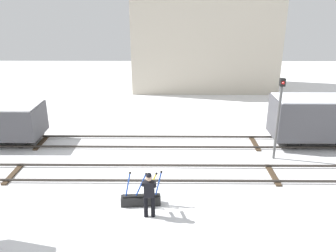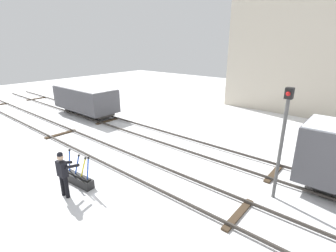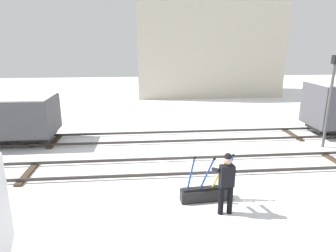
% 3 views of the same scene
% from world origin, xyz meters
% --- Properties ---
extents(ground_plane, '(60.00, 60.00, 0.00)m').
position_xyz_m(ground_plane, '(0.00, 0.00, 0.00)').
color(ground_plane, white).
extents(track_main_line, '(44.00, 1.94, 0.18)m').
position_xyz_m(track_main_line, '(0.00, 0.00, 0.11)').
color(track_main_line, '#38332D').
rests_on(track_main_line, ground_plane).
extents(track_siding_near, '(44.00, 1.94, 0.18)m').
position_xyz_m(track_siding_near, '(0.00, 3.57, 0.11)').
color(track_siding_near, '#38332D').
rests_on(track_siding_near, ground_plane).
extents(switch_lever_frame, '(1.62, 0.48, 1.44)m').
position_xyz_m(switch_lever_frame, '(0.13, -2.34, 0.25)').
color(switch_lever_frame, black).
rests_on(switch_lever_frame, ground_plane).
extents(rail_worker, '(0.57, 0.71, 1.79)m').
position_xyz_m(rail_worker, '(0.50, -3.07, 1.01)').
color(rail_worker, black).
rests_on(rail_worker, ground_plane).
extents(signal_post, '(0.24, 0.32, 4.05)m').
position_xyz_m(signal_post, '(6.40, 1.79, 2.47)').
color(signal_post, '#4C4C4C').
rests_on(signal_post, ground_plane).
extents(apartment_building, '(12.32, 5.63, 10.28)m').
position_xyz_m(apartment_building, '(4.11, 16.51, 5.14)').
color(apartment_building, beige).
rests_on(apartment_building, ground_plane).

